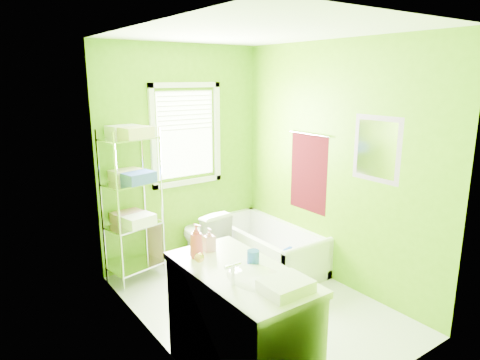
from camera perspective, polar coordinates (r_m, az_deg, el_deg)
ground at (r=4.48m, az=1.92°, el=-16.16°), size 2.90×2.90×0.00m
room_envelope at (r=3.95m, az=2.10°, el=3.72°), size 2.14×2.94×2.62m
window at (r=5.15m, az=-7.19°, el=6.72°), size 0.92×0.05×1.22m
door at (r=2.76m, az=-2.63°, el=-12.74°), size 0.09×0.80×2.00m
right_wall_decor at (r=4.67m, az=12.37°, el=2.14°), size 0.04×1.48×1.17m
bathtub at (r=5.26m, az=3.62°, el=-9.54°), size 0.71×1.52×0.49m
toilet at (r=5.22m, az=-4.94°, el=-7.50°), size 0.45×0.71×0.69m
vanity at (r=3.28m, az=0.10°, el=-18.58°), size 0.61×1.20×1.16m
wire_shelf_unit at (r=4.76m, az=-14.03°, el=-1.00°), size 0.63×0.51×1.72m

